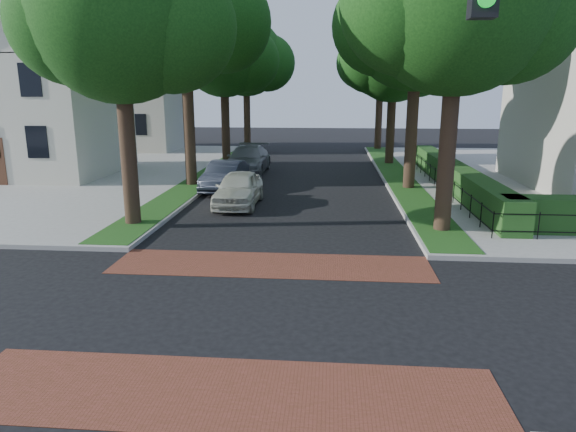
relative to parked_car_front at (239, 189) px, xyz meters
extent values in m
plane|color=black|center=(2.30, -10.86, -0.74)|extent=(120.00, 120.00, 0.00)
cube|color=brown|center=(2.30, -7.66, -0.74)|extent=(9.00, 2.20, 0.01)
cube|color=brown|center=(2.30, -14.06, -0.74)|extent=(9.00, 2.20, 0.01)
cube|color=#184112|center=(7.70, 8.24, -0.58)|extent=(1.60, 29.80, 0.02)
cube|color=#184112|center=(-3.10, 8.24, -0.58)|extent=(1.60, 29.80, 0.02)
cylinder|color=black|center=(7.80, -3.86, 3.08)|extent=(0.56, 0.56, 7.35)
sphere|color=#10330E|center=(9.50, -3.56, 6.57)|extent=(4.65, 4.65, 4.65)
sphere|color=#10330E|center=(6.25, -4.06, 6.67)|extent=(4.34, 4.34, 4.34)
cylinder|color=black|center=(7.80, 4.14, 3.26)|extent=(0.56, 0.56, 7.70)
sphere|color=#10330E|center=(7.80, 4.14, 7.33)|extent=(6.60, 6.60, 6.60)
sphere|color=#10330E|center=(9.61, 4.44, 6.93)|extent=(4.95, 4.95, 4.95)
sphere|color=#10330E|center=(6.15, 3.94, 7.03)|extent=(4.62, 4.62, 4.62)
sphere|color=#10330E|center=(7.90, 5.79, 7.83)|extent=(4.29, 4.29, 4.29)
cylinder|color=black|center=(7.80, 13.14, 2.73)|extent=(0.56, 0.56, 6.65)
sphere|color=#10330E|center=(7.80, 13.14, 6.25)|extent=(5.80, 5.80, 5.80)
sphere|color=#10330E|center=(9.39, 13.44, 5.85)|extent=(4.35, 4.35, 4.35)
sphere|color=#10330E|center=(6.35, 12.94, 5.95)|extent=(4.06, 4.06, 4.06)
sphere|color=#10330E|center=(7.90, 14.59, 6.75)|extent=(3.77, 3.77, 3.77)
cylinder|color=black|center=(7.80, 22.14, 2.91)|extent=(0.56, 0.56, 7.00)
sphere|color=#10330E|center=(7.80, 22.14, 6.61)|extent=(6.00, 6.00, 6.00)
sphere|color=#10330E|center=(9.45, 22.44, 6.21)|extent=(4.50, 4.50, 4.50)
sphere|color=#10330E|center=(6.30, 21.94, 6.31)|extent=(4.20, 4.20, 4.20)
sphere|color=#10330E|center=(7.90, 23.64, 7.11)|extent=(3.90, 3.90, 3.90)
cylinder|color=black|center=(-3.20, -3.86, 2.91)|extent=(0.56, 0.56, 7.00)
sphere|color=#10330E|center=(-3.20, -3.86, 6.61)|extent=(6.00, 6.00, 6.00)
sphere|color=#10330E|center=(-1.55, -3.56, 6.21)|extent=(4.50, 4.50, 4.50)
sphere|color=#10330E|center=(-4.70, -4.06, 6.31)|extent=(4.20, 4.20, 4.20)
sphere|color=#10330E|center=(-3.10, -2.36, 7.11)|extent=(3.90, 3.90, 3.90)
cylinder|color=black|center=(-3.20, 4.14, 3.43)|extent=(0.56, 0.56, 8.05)
sphere|color=#10330E|center=(-3.20, 4.14, 7.69)|extent=(6.40, 6.40, 6.40)
sphere|color=#10330E|center=(-1.44, 4.44, 7.29)|extent=(4.80, 4.80, 4.80)
sphere|color=#10330E|center=(-4.80, 3.94, 7.39)|extent=(4.48, 4.48, 4.48)
sphere|color=#10330E|center=(-3.10, 5.74, 8.19)|extent=(4.16, 4.16, 4.16)
cylinder|color=black|center=(-3.20, 13.14, 2.84)|extent=(0.56, 0.56, 6.86)
sphere|color=#10330E|center=(-3.20, 13.14, 6.46)|extent=(5.60, 5.60, 5.60)
sphere|color=#10330E|center=(-1.66, 13.44, 6.06)|extent=(4.20, 4.20, 4.20)
sphere|color=#10330E|center=(-4.60, 12.94, 6.16)|extent=(3.92, 3.92, 3.92)
sphere|color=#10330E|center=(-3.10, 14.54, 6.96)|extent=(3.64, 3.64, 3.64)
cylinder|color=black|center=(-3.20, 22.14, 2.98)|extent=(0.56, 0.56, 7.14)
sphere|color=#10330E|center=(-3.20, 22.14, 6.75)|extent=(6.20, 6.20, 6.20)
sphere|color=#10330E|center=(-1.50, 22.44, 6.35)|extent=(4.65, 4.65, 4.65)
sphere|color=#10330E|center=(-4.75, 21.94, 6.45)|extent=(4.34, 4.34, 4.34)
sphere|color=#10330E|center=(-3.10, 23.69, 7.25)|extent=(4.03, 4.03, 4.03)
cube|color=#224618|center=(10.00, 4.14, 0.01)|extent=(1.00, 18.00, 1.20)
cube|color=beige|center=(-13.20, 7.14, 2.66)|extent=(9.00, 8.00, 6.50)
cube|color=brown|center=(-10.50, 5.54, 7.73)|extent=(0.80, 0.80, 3.64)
cube|color=beige|center=(-13.20, 21.14, 2.66)|extent=(9.00, 8.00, 6.50)
cube|color=brown|center=(-10.50, 19.54, 7.73)|extent=(0.80, 0.80, 3.64)
imported|color=beige|center=(0.00, 0.00, 0.00)|extent=(1.77, 4.37, 1.49)
imported|color=#1F242E|center=(-1.30, 3.45, -0.02)|extent=(1.80, 4.48, 1.45)
imported|color=slate|center=(-1.06, 9.00, 0.07)|extent=(2.33, 5.64, 1.63)
camera|label=1|loc=(3.93, -21.41, 4.05)|focal=32.00mm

